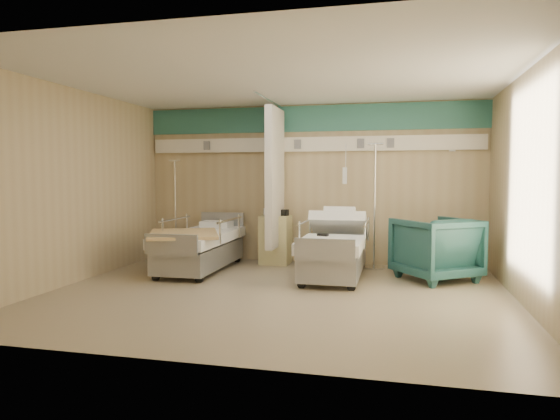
% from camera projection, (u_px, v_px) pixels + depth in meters
% --- Properties ---
extents(ground, '(6.00, 5.00, 0.00)m').
position_uv_depth(ground, '(276.00, 294.00, 6.54)').
color(ground, gray).
rests_on(ground, ground).
extents(room_walls, '(6.04, 5.04, 2.82)m').
position_uv_depth(room_walls, '(279.00, 152.00, 6.66)').
color(room_walls, tan).
rests_on(room_walls, ground).
extents(bed_right, '(1.00, 2.16, 0.63)m').
position_uv_depth(bed_right, '(334.00, 256.00, 7.64)').
color(bed_right, white).
rests_on(bed_right, ground).
extents(bed_left, '(1.00, 2.16, 0.63)m').
position_uv_depth(bed_left, '(200.00, 251.00, 8.14)').
color(bed_left, white).
rests_on(bed_left, ground).
extents(bedside_cabinet, '(0.50, 0.48, 0.85)m').
position_uv_depth(bedside_cabinet, '(276.00, 240.00, 8.77)').
color(bedside_cabinet, '#D9CC87').
rests_on(bedside_cabinet, ground).
extents(visitor_armchair, '(1.42, 1.43, 0.94)m').
position_uv_depth(visitor_armchair, '(436.00, 249.00, 7.38)').
color(visitor_armchair, '#1E4B49').
rests_on(visitor_armchair, ground).
extents(waffle_blanket, '(0.76, 0.73, 0.07)m').
position_uv_depth(waffle_blanket, '(436.00, 215.00, 7.35)').
color(waffle_blanket, white).
rests_on(waffle_blanket, visitor_armchair).
extents(iv_stand_right, '(0.37, 0.37, 2.08)m').
position_uv_depth(iv_stand_right, '(374.00, 243.00, 8.31)').
color(iv_stand_right, silver).
rests_on(iv_stand_right, ground).
extents(iv_stand_left, '(0.33, 0.33, 1.83)m').
position_uv_depth(iv_stand_left, '(176.00, 241.00, 9.01)').
color(iv_stand_left, silver).
rests_on(iv_stand_left, ground).
extents(call_remote, '(0.18, 0.12, 0.04)m').
position_uv_depth(call_remote, '(323.00, 235.00, 7.60)').
color(call_remote, black).
rests_on(call_remote, bed_right).
extents(tan_blanket, '(1.44, 1.58, 0.04)m').
position_uv_depth(tan_blanket, '(184.00, 234.00, 7.69)').
color(tan_blanket, tan).
rests_on(tan_blanket, bed_left).
extents(toiletry_bag, '(0.22, 0.16, 0.11)m').
position_uv_depth(toiletry_bag, '(282.00, 213.00, 8.71)').
color(toiletry_bag, black).
rests_on(toiletry_bag, bedside_cabinet).
extents(white_cup, '(0.11, 0.11, 0.12)m').
position_uv_depth(white_cup, '(266.00, 212.00, 8.84)').
color(white_cup, white).
rests_on(white_cup, bedside_cabinet).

